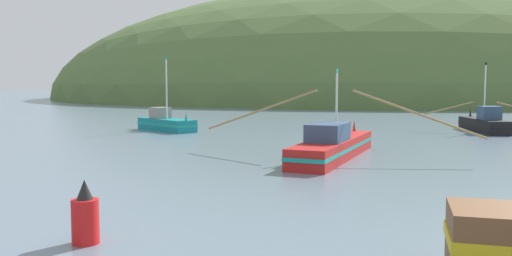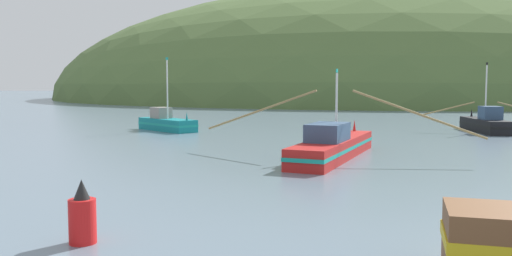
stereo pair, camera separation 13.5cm
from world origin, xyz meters
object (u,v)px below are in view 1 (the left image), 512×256
object	(u,v)px
fishing_boat_teal	(166,123)
fishing_boat_black	(485,123)
channel_buoy	(85,217)
fishing_boat_red	(333,146)

from	to	relation	value
fishing_boat_teal	fishing_boat_black	size ratio (longest dim) A/B	0.60
fishing_boat_black	channel_buoy	bearing A→B (deg)	145.59
channel_buoy	fishing_boat_red	bearing A→B (deg)	65.26
fishing_boat_teal	fishing_boat_red	distance (m)	20.61
fishing_boat_teal	fishing_boat_black	world-z (taller)	fishing_boat_teal
fishing_boat_red	channel_buoy	bearing A→B (deg)	173.79
fishing_boat_black	channel_buoy	size ratio (longest dim) A/B	6.44
fishing_boat_teal	fishing_boat_black	distance (m)	26.67
fishing_boat_red	fishing_boat_black	size ratio (longest dim) A/B	1.39
fishing_boat_teal	channel_buoy	size ratio (longest dim) A/B	3.84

